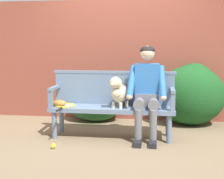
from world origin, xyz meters
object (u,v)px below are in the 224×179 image
Objects in this scene: garden_bench at (112,111)px; baseball_glove at (59,103)px; tennis_ball at (53,146)px; tennis_racket at (65,106)px; person_seated at (147,89)px; dog_on_bench at (119,92)px.

baseball_glove is at bearing -175.85° from garden_bench.
garden_bench is 26.94× the size of tennis_ball.
baseball_glove is 0.72m from tennis_ball.
tennis_racket is at bearing -173.55° from garden_bench.
garden_bench is 1.34× the size of person_seated.
baseball_glove reaches higher than tennis_racket.
garden_bench is 8.08× the size of baseball_glove.
garden_bench is 3.16× the size of tennis_racket.
dog_on_bench is at bearing 25.48° from baseball_glove.
person_seated reaches higher than baseball_glove.
garden_bench is at bearing 28.53° from baseball_glove.
baseball_glove is at bearing -177.83° from person_seated.
garden_bench is at bearing 6.45° from tennis_racket.
person_seated reaches higher than tennis_ball.
person_seated is 2.35× the size of tennis_racket.
person_seated is (0.49, -0.01, 0.33)m from garden_bench.
baseball_glove is 3.33× the size of tennis_ball.
person_seated is at bearing 26.73° from tennis_ball.
dog_on_bench is (-0.39, -0.03, -0.05)m from person_seated.
dog_on_bench is (0.10, -0.04, 0.28)m from garden_bench.
tennis_ball is (-0.68, -0.60, -0.36)m from garden_bench.
tennis_racket is (-1.17, -0.07, -0.26)m from person_seated.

